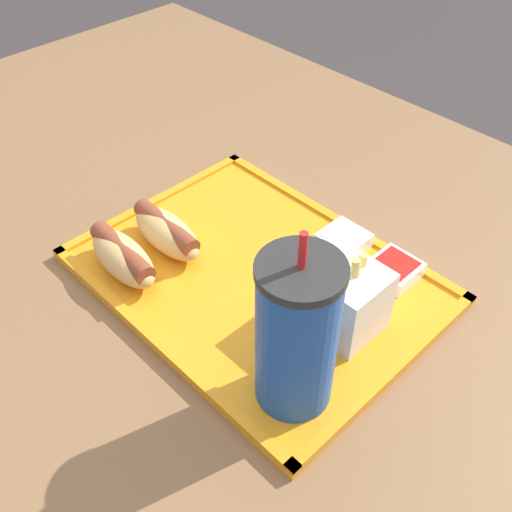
{
  "coord_description": "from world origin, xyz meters",
  "views": [
    {
      "loc": [
        -0.4,
        0.37,
        1.26
      ],
      "look_at": [
        -0.04,
        0.02,
        0.79
      ],
      "focal_mm": 42.0,
      "sensor_mm": 36.0,
      "label": 1
    }
  ],
  "objects_px": {
    "hot_dog_far": "(123,256)",
    "sauce_cup_mayo": "(344,240)",
    "hot_dog_near": "(167,232)",
    "fries_carton": "(341,296)",
    "sauce_cup_ketchup": "(394,269)",
    "soda_cup": "(297,335)"
  },
  "relations": [
    {
      "from": "hot_dog_near",
      "to": "fries_carton",
      "type": "relative_size",
      "value": 1.21
    },
    {
      "from": "hot_dog_far",
      "to": "soda_cup",
      "type": "bearing_deg",
      "value": -175.67
    },
    {
      "from": "hot_dog_far",
      "to": "hot_dog_near",
      "type": "height_order",
      "value": "same"
    },
    {
      "from": "hot_dog_far",
      "to": "sauce_cup_mayo",
      "type": "height_order",
      "value": "hot_dog_far"
    },
    {
      "from": "hot_dog_far",
      "to": "fries_carton",
      "type": "relative_size",
      "value": 1.22
    },
    {
      "from": "hot_dog_near",
      "to": "sauce_cup_ketchup",
      "type": "relative_size",
      "value": 2.23
    },
    {
      "from": "hot_dog_near",
      "to": "hot_dog_far",
      "type": "bearing_deg",
      "value": 90.0
    },
    {
      "from": "fries_carton",
      "to": "sauce_cup_ketchup",
      "type": "bearing_deg",
      "value": -89.99
    },
    {
      "from": "hot_dog_far",
      "to": "sauce_cup_mayo",
      "type": "xyz_separation_m",
      "value": [
        -0.15,
        -0.22,
        -0.01
      ]
    },
    {
      "from": "hot_dog_far",
      "to": "fries_carton",
      "type": "xyz_separation_m",
      "value": [
        -0.23,
        -0.12,
        0.02
      ]
    },
    {
      "from": "hot_dog_far",
      "to": "sauce_cup_ketchup",
      "type": "bearing_deg",
      "value": -135.67
    },
    {
      "from": "hot_dog_far",
      "to": "sauce_cup_mayo",
      "type": "bearing_deg",
      "value": -124.81
    },
    {
      "from": "hot_dog_near",
      "to": "fries_carton",
      "type": "bearing_deg",
      "value": -166.05
    },
    {
      "from": "fries_carton",
      "to": "hot_dog_far",
      "type": "bearing_deg",
      "value": 28.0
    },
    {
      "from": "hot_dog_near",
      "to": "fries_carton",
      "type": "distance_m",
      "value": 0.23
    },
    {
      "from": "soda_cup",
      "to": "fries_carton",
      "type": "bearing_deg",
      "value": -74.66
    },
    {
      "from": "soda_cup",
      "to": "hot_dog_far",
      "type": "xyz_separation_m",
      "value": [
        0.25,
        0.02,
        -0.06
      ]
    },
    {
      "from": "hot_dog_near",
      "to": "fries_carton",
      "type": "xyz_separation_m",
      "value": [
        -0.23,
        -0.06,
        0.02
      ]
    },
    {
      "from": "hot_dog_near",
      "to": "sauce_cup_ketchup",
      "type": "bearing_deg",
      "value": -145.26
    },
    {
      "from": "soda_cup",
      "to": "hot_dog_near",
      "type": "relative_size",
      "value": 1.73
    },
    {
      "from": "fries_carton",
      "to": "sauce_cup_mayo",
      "type": "height_order",
      "value": "fries_carton"
    },
    {
      "from": "hot_dog_far",
      "to": "hot_dog_near",
      "type": "bearing_deg",
      "value": -90.0
    }
  ]
}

